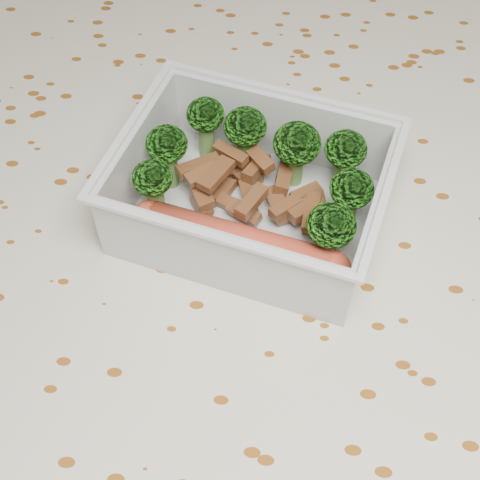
{
  "coord_description": "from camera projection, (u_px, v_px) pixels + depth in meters",
  "views": [
    {
      "loc": [
        0.02,
        -0.25,
        1.13
      ],
      "look_at": [
        -0.0,
        0.01,
        0.78
      ],
      "focal_mm": 50.0,
      "sensor_mm": 36.0,
      "label": 1
    }
  ],
  "objects": [
    {
      "name": "tablecloth",
      "position": [
        246.0,
        301.0,
        0.48
      ],
      "size": [
        1.46,
        0.96,
        0.19
      ],
      "color": "beige",
      "rests_on": "dining_table"
    },
    {
      "name": "meat_pile",
      "position": [
        253.0,
        188.0,
        0.47
      ],
      "size": [
        0.11,
        0.07,
        0.03
      ],
      "color": "brown",
      "rests_on": "lunch_container"
    },
    {
      "name": "sausage",
      "position": [
        239.0,
        244.0,
        0.44
      ],
      "size": [
        0.15,
        0.06,
        0.03
      ],
      "color": "#BD412A",
      "rests_on": "lunch_container"
    },
    {
      "name": "broccoli_florets",
      "position": [
        267.0,
        162.0,
        0.45
      ],
      "size": [
        0.16,
        0.12,
        0.05
      ],
      "color": "#608C3F",
      "rests_on": "lunch_container"
    },
    {
      "name": "dining_table",
      "position": [
        246.0,
        335.0,
        0.52
      ],
      "size": [
        1.4,
        0.9,
        0.75
      ],
      "color": "brown",
      "rests_on": "ground"
    },
    {
      "name": "lunch_container",
      "position": [
        252.0,
        198.0,
        0.46
      ],
      "size": [
        0.21,
        0.18,
        0.06
      ],
      "color": "silver",
      "rests_on": "tablecloth"
    }
  ]
}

